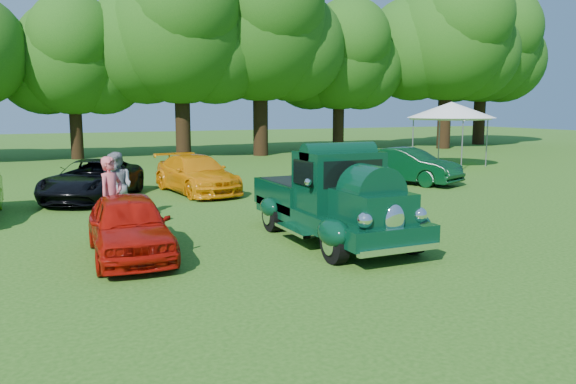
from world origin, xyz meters
name	(u,v)px	position (x,y,z in m)	size (l,w,h in m)	color
ground	(276,258)	(0.00, 0.00, 0.00)	(120.00, 120.00, 0.00)	#245213
hero_pickup	(333,202)	(1.81, 0.94, 0.89)	(2.44, 5.24, 2.05)	black
red_convertible	(129,226)	(-2.64, 1.37, 0.64)	(1.51, 3.75, 1.28)	#A00E06
back_car_black	(93,180)	(-2.64, 9.12, 0.66)	(2.18, 4.72, 1.31)	black
back_car_orange	(196,174)	(0.86, 9.20, 0.66)	(1.84, 4.54, 1.32)	orange
back_car_blue	(344,169)	(5.63, 7.08, 0.83)	(1.97, 4.89, 1.67)	#0E239C
back_car_green	(407,166)	(9.19, 8.21, 0.70)	(1.47, 4.23, 1.39)	black
spectator_pink	(111,196)	(-2.73, 3.44, 0.94)	(0.69, 0.45, 1.88)	#D2565D
spectator_grey	(118,186)	(-2.33, 5.35, 0.92)	(0.89, 0.69, 1.83)	gray
canopy_tent	(451,110)	(14.88, 12.47, 2.84)	(5.67, 5.67, 3.26)	white
tree_line	(121,31)	(0.56, 23.79, 7.26)	(65.30, 11.35, 12.25)	black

